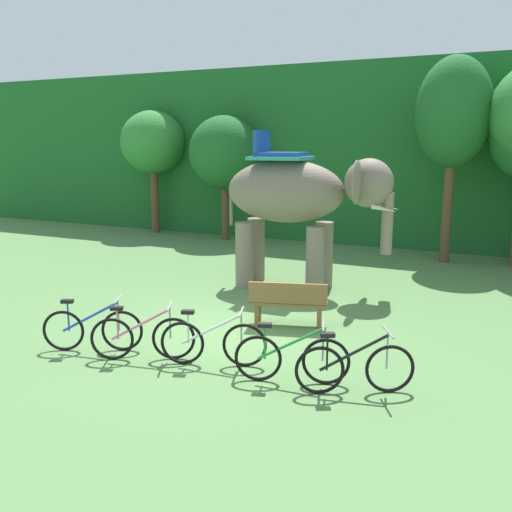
{
  "coord_description": "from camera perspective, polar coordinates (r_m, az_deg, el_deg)",
  "views": [
    {
      "loc": [
        4.72,
        -8.69,
        3.49
      ],
      "look_at": [
        0.14,
        1.0,
        1.3
      ],
      "focal_mm": 38.99,
      "sensor_mm": 36.0,
      "label": 1
    }
  ],
  "objects": [
    {
      "name": "tree_right",
      "position": [
        17.18,
        19.63,
        13.56
      ],
      "size": [
        2.13,
        2.13,
        5.9
      ],
      "color": "brown",
      "rests_on": "ground"
    },
    {
      "name": "bike_blue",
      "position": [
        9.91,
        -16.44,
        -7.2
      ],
      "size": [
        1.57,
        0.82,
        0.92
      ],
      "color": "black",
      "rests_on": "ground"
    },
    {
      "name": "tree_center_right",
      "position": [
        22.13,
        -10.52,
        11.3
      ],
      "size": [
        2.47,
        2.47,
        4.7
      ],
      "color": "brown",
      "rests_on": "ground"
    },
    {
      "name": "elephant",
      "position": [
        13.31,
        4.35,
        5.97
      ],
      "size": [
        4.18,
        2.09,
        3.78
      ],
      "color": "gray",
      "rests_on": "ground"
    },
    {
      "name": "wooden_bench",
      "position": [
        10.73,
        3.32,
        -4.77
      ],
      "size": [
        1.55,
        0.81,
        0.89
      ],
      "color": "brown",
      "rests_on": "ground"
    },
    {
      "name": "bike_black",
      "position": [
        8.09,
        10.08,
        -11.2
      ],
      "size": [
        1.53,
        0.87,
        0.92
      ],
      "color": "black",
      "rests_on": "ground"
    },
    {
      "name": "bike_green",
      "position": [
        8.32,
        3.66,
        -10.39
      ],
      "size": [
        1.64,
        0.69,
        0.92
      ],
      "color": "black",
      "rests_on": "ground"
    },
    {
      "name": "tree_center_left",
      "position": [
        20.16,
        -3.26,
        10.49
      ],
      "size": [
        2.53,
        2.53,
        4.44
      ],
      "color": "brown",
      "rests_on": "ground"
    },
    {
      "name": "foliage_hedge",
      "position": [
        22.07,
        13.16,
        10.17
      ],
      "size": [
        36.0,
        6.0,
        6.14
      ],
      "primitive_type": "cube",
      "color": "#1E6028",
      "rests_on": "ground"
    },
    {
      "name": "bike_white",
      "position": [
        8.94,
        -4.44,
        -8.82
      ],
      "size": [
        1.63,
        0.71,
        0.92
      ],
      "color": "black",
      "rests_on": "ground"
    },
    {
      "name": "ground_plane",
      "position": [
        10.48,
        -3.05,
        -7.91
      ],
      "size": [
        80.0,
        80.0,
        0.0
      ],
      "primitive_type": "plane",
      "color": "#567F47"
    },
    {
      "name": "bike_pink",
      "position": [
        9.33,
        -11.57,
        -8.14
      ],
      "size": [
        1.55,
        0.85,
        0.92
      ],
      "color": "black",
      "rests_on": "ground"
    }
  ]
}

